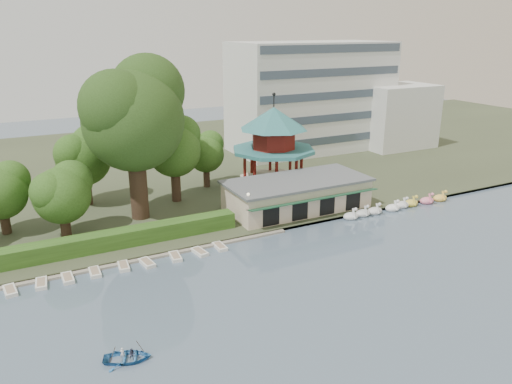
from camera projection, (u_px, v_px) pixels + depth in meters
ground_plane at (331, 310)px, 42.38m from camera, size 220.00×220.00×0.00m
shore at (156, 165)px, 86.28m from camera, size 220.00×70.00×0.40m
embankment at (243, 236)px, 56.96m from camera, size 220.00×0.60×0.30m
dock at (139, 258)px, 51.70m from camera, size 34.00×1.60×0.24m
boathouse at (297, 194)px, 64.53m from camera, size 18.60×9.39×3.90m
pavilion at (273, 139)px, 72.26m from camera, size 12.40×12.40×13.50m
office_building at (325, 100)px, 94.85m from camera, size 38.00×18.00×20.00m
hedge at (103, 241)px, 52.82m from camera, size 30.00×2.00×1.80m
lamp_post at (248, 204)px, 58.04m from camera, size 0.36×0.36×4.28m
big_tree at (134, 112)px, 58.16m from camera, size 13.12×12.23×19.67m
small_trees at (94, 166)px, 61.20m from camera, size 38.93×16.83×11.45m
swan_boats at (396, 206)px, 65.75m from camera, size 17.46×2.13×1.92m
moored_rowboats at (110, 270)px, 49.11m from camera, size 24.80×2.78×0.36m
rowboat_with_passengers at (127, 355)px, 35.85m from camera, size 5.65×4.80×2.01m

